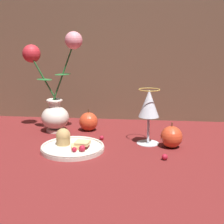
% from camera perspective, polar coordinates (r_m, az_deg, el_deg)
% --- Properties ---
extents(ground_plane, '(2.40, 2.40, 0.00)m').
position_cam_1_polar(ground_plane, '(1.02, -2.50, -5.45)').
color(ground_plane, maroon).
rests_on(ground_plane, ground).
extents(vase, '(0.22, 0.10, 0.35)m').
position_cam_1_polar(vase, '(1.12, -10.66, 3.20)').
color(vase, silver).
rests_on(vase, ground_plane).
extents(plate_with_pastries, '(0.19, 0.19, 0.06)m').
position_cam_1_polar(plate_with_pastries, '(0.94, -7.44, -6.10)').
color(plate_with_pastries, silver).
rests_on(plate_with_pastries, ground_plane).
extents(wine_glass, '(0.07, 0.07, 0.17)m').
position_cam_1_polar(wine_glass, '(0.98, 6.76, 1.17)').
color(wine_glass, silver).
rests_on(wine_glass, ground_plane).
extents(apple_beside_vase, '(0.07, 0.07, 0.08)m').
position_cam_1_polar(apple_beside_vase, '(1.13, -4.32, -1.75)').
color(apple_beside_vase, '#D14223').
rests_on(apple_beside_vase, ground_plane).
extents(apple_near_glass, '(0.07, 0.07, 0.08)m').
position_cam_1_polar(apple_near_glass, '(0.97, 10.82, -4.48)').
color(apple_near_glass, '#D14223').
rests_on(apple_near_glass, ground_plane).
extents(berry_near_plate, '(0.01, 0.01, 0.01)m').
position_cam_1_polar(berry_near_plate, '(1.03, -1.91, -4.74)').
color(berry_near_plate, '#AD192D').
rests_on(berry_near_plate, ground_plane).
extents(berry_front_center, '(0.02, 0.02, 0.02)m').
position_cam_1_polar(berry_front_center, '(0.87, 9.61, -8.11)').
color(berry_front_center, '#AD192D').
rests_on(berry_front_center, ground_plane).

